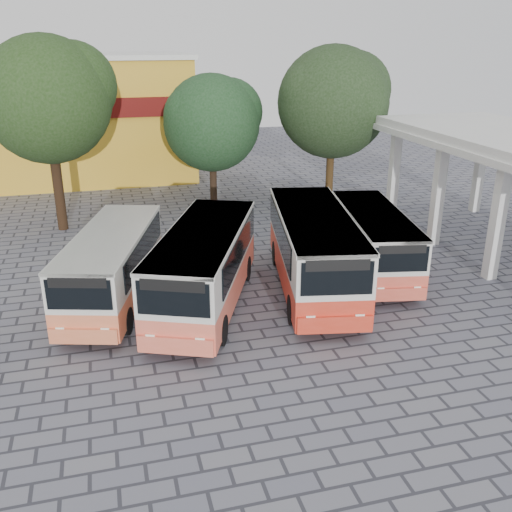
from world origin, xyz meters
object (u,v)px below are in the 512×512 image
object	(u,v)px
bus_centre_left	(204,264)
bus_far_right	(374,238)
bus_centre_right	(314,248)
bus_far_left	(112,263)

from	to	relation	value
bus_centre_left	bus_far_right	bearing A→B (deg)	34.34
bus_centre_right	bus_far_right	xyz separation A→B (m)	(3.09, 1.13, -0.27)
bus_centre_left	bus_far_right	distance (m)	7.59
bus_far_left	bus_far_right	xyz separation A→B (m)	(10.65, 0.23, -0.06)
bus_far_left	bus_far_right	distance (m)	10.65
bus_far_left	bus_far_right	size ratio (longest dim) A/B	1.06
bus_centre_right	bus_far_right	bearing A→B (deg)	31.18
bus_far_left	bus_centre_right	world-z (taller)	bus_centre_right
bus_centre_left	bus_far_left	bearing A→B (deg)	-178.87
bus_far_left	bus_centre_right	xyz separation A→B (m)	(7.56, -0.90, 0.21)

